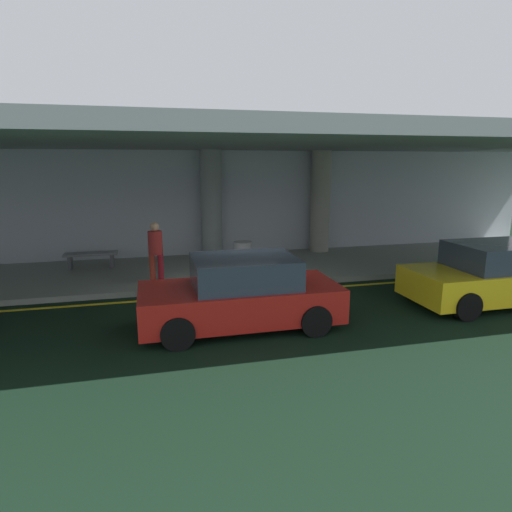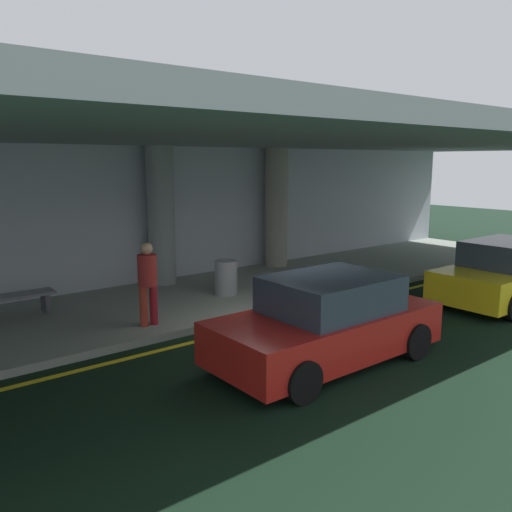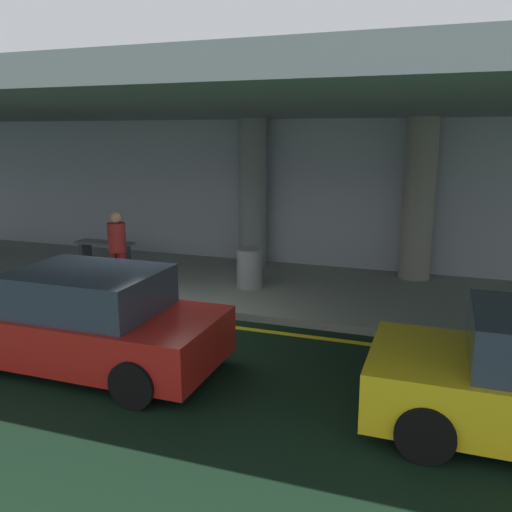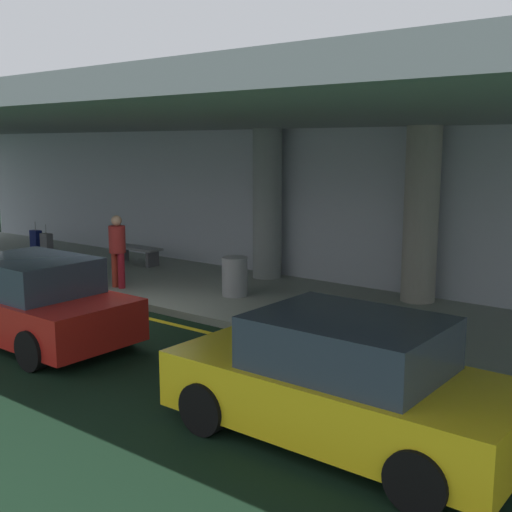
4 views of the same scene
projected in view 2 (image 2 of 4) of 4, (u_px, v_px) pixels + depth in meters
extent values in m
plane|color=black|center=(278.00, 333.00, 10.42)|extent=(60.00, 60.00, 0.00)
cube|color=gray|center=(196.00, 298.00, 12.80)|extent=(26.00, 4.20, 0.15)
cube|color=yellow|center=(259.00, 326.00, 10.89)|extent=(26.00, 0.14, 0.01)
cylinder|color=gray|center=(161.00, 216.00, 13.73)|extent=(0.72, 0.72, 3.65)
cylinder|color=gray|center=(276.00, 208.00, 16.17)|extent=(0.72, 0.72, 3.65)
cube|color=slate|center=(204.00, 136.00, 11.71)|extent=(28.00, 13.20, 0.30)
cube|color=#ACB2BE|center=(150.00, 217.00, 14.20)|extent=(26.00, 0.30, 3.80)
cube|color=#AD1C16|center=(326.00, 332.00, 8.83)|extent=(4.10, 1.80, 0.70)
cube|color=#2D3847|center=(331.00, 294.00, 8.77)|extent=(2.10, 1.60, 0.60)
cylinder|color=black|center=(342.00, 318.00, 10.35)|extent=(0.64, 0.22, 0.64)
cylinder|color=black|center=(415.00, 341.00, 9.04)|extent=(0.64, 0.22, 0.64)
cylinder|color=black|center=(232.00, 348.00, 8.70)|extent=(0.64, 0.22, 0.64)
cylinder|color=black|center=(302.00, 381.00, 7.39)|extent=(0.64, 0.22, 0.64)
cube|color=yellow|center=(505.00, 280.00, 12.65)|extent=(4.10, 1.80, 0.70)
cube|color=#2D3847|center=(510.00, 253.00, 12.59)|extent=(2.10, 1.60, 0.60)
cylinder|color=black|center=(498.00, 276.00, 14.17)|extent=(0.64, 0.22, 0.64)
cylinder|color=black|center=(442.00, 291.00, 12.52)|extent=(0.64, 0.22, 0.64)
cylinder|color=#A63022|center=(144.00, 306.00, 10.33)|extent=(0.16, 0.16, 0.82)
cylinder|color=maroon|center=(154.00, 304.00, 10.46)|extent=(0.16, 0.16, 0.82)
cylinder|color=maroon|center=(147.00, 270.00, 10.26)|extent=(0.38, 0.38, 0.62)
sphere|color=tan|center=(146.00, 249.00, 10.19)|extent=(0.24, 0.24, 0.24)
cube|color=slate|center=(14.00, 296.00, 10.96)|extent=(1.60, 0.50, 0.06)
cube|color=#4C4C51|center=(46.00, 302.00, 11.38)|extent=(0.10, 0.40, 0.42)
cylinder|color=gray|center=(226.00, 278.00, 12.81)|extent=(0.56, 0.56, 0.85)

